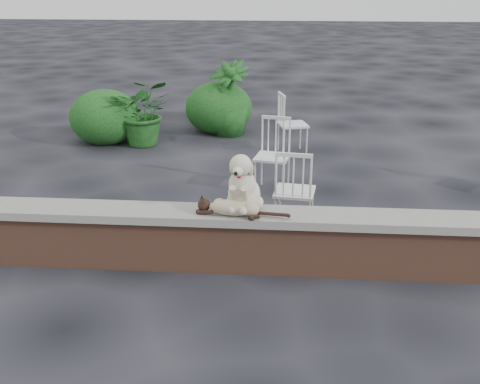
# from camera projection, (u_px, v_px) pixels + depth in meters

# --- Properties ---
(ground) EXTENTS (60.00, 60.00, 0.00)m
(ground) POSITION_uv_depth(u_px,v_px,m) (310.00, 270.00, 5.45)
(ground) COLOR black
(ground) RESTS_ON ground
(brick_wall) EXTENTS (6.00, 0.30, 0.50)m
(brick_wall) POSITION_uv_depth(u_px,v_px,m) (311.00, 246.00, 5.36)
(brick_wall) COLOR brown
(brick_wall) RESTS_ON ground
(capstone) EXTENTS (6.20, 0.40, 0.08)m
(capstone) POSITION_uv_depth(u_px,v_px,m) (312.00, 218.00, 5.26)
(capstone) COLOR slate
(capstone) RESTS_ON brick_wall
(dog) EXTENTS (0.47, 0.56, 0.58)m
(dog) POSITION_uv_depth(u_px,v_px,m) (244.00, 180.00, 5.25)
(dog) COLOR beige
(dog) RESTS_ON capstone
(cat) EXTENTS (1.04, 0.44, 0.17)m
(cat) POSITION_uv_depth(u_px,v_px,m) (234.00, 206.00, 5.19)
(cat) COLOR tan
(cat) RESTS_ON capstone
(chair_b) EXTENTS (0.66, 0.66, 0.94)m
(chair_b) POSITION_uv_depth(u_px,v_px,m) (272.00, 156.00, 7.27)
(chair_b) COLOR white
(chair_b) RESTS_ON ground
(chair_c) EXTENTS (0.62, 0.62, 0.94)m
(chair_c) POSITION_uv_depth(u_px,v_px,m) (295.00, 190.00, 6.13)
(chair_c) COLOR white
(chair_c) RESTS_ON ground
(chair_e) EXTENTS (0.69, 0.69, 0.94)m
(chair_e) POSITION_uv_depth(u_px,v_px,m) (293.00, 123.00, 8.83)
(chair_e) COLOR white
(chair_e) RESTS_ON ground
(potted_plant_a) EXTENTS (1.08, 0.96, 1.10)m
(potted_plant_a) POSITION_uv_depth(u_px,v_px,m) (144.00, 112.00, 9.22)
(potted_plant_a) COLOR #163C11
(potted_plant_a) RESTS_ON ground
(potted_plant_b) EXTENTS (0.92, 0.92, 1.26)m
(potted_plant_b) POSITION_uv_depth(u_px,v_px,m) (229.00, 99.00, 9.77)
(potted_plant_b) COLOR #163C11
(potted_plant_b) RESTS_ON ground
(shrubbery) EXTENTS (2.97, 2.48, 0.93)m
(shrubbery) POSITION_uv_depth(u_px,v_px,m) (177.00, 111.00, 9.95)
(shrubbery) COLOR #163C11
(shrubbery) RESTS_ON ground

